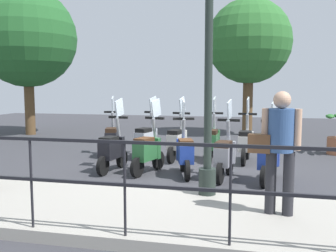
# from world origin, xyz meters

# --- Properties ---
(ground_plane) EXTENTS (28.00, 28.00, 0.00)m
(ground_plane) POSITION_xyz_m (0.00, 0.00, 0.00)
(ground_plane) COLOR #38383D
(promenade_walkway) EXTENTS (2.20, 20.00, 0.15)m
(promenade_walkway) POSITION_xyz_m (-3.15, 0.00, 0.07)
(promenade_walkway) COLOR #A39E93
(promenade_walkway) RESTS_ON ground_plane
(fence_railing) EXTENTS (0.04, 16.03, 1.07)m
(fence_railing) POSITION_xyz_m (-4.20, 0.00, 0.89)
(fence_railing) COLOR black
(fence_railing) RESTS_ON promenade_walkway
(lamp_post_near) EXTENTS (0.26, 0.90, 4.46)m
(lamp_post_near) POSITION_xyz_m (-2.40, -0.70, 2.13)
(lamp_post_near) COLOR #232D28
(lamp_post_near) RESTS_ON promenade_walkway
(pedestrian_with_bag) EXTENTS (0.36, 0.66, 1.59)m
(pedestrian_with_bag) POSITION_xyz_m (-3.09, -1.69, 1.08)
(pedestrian_with_bag) COLOR #28282D
(pedestrian_with_bag) RESTS_ON promenade_walkway
(tree_large) EXTENTS (3.57, 3.57, 5.32)m
(tree_large) POSITION_xyz_m (4.36, 6.67, 3.52)
(tree_large) COLOR brown
(tree_large) RESTS_ON ground_plane
(tree_distant) EXTENTS (3.03, 3.03, 4.90)m
(tree_distant) POSITION_xyz_m (5.94, -1.19, 3.37)
(tree_distant) COLOR brown
(tree_distant) RESTS_ON ground_plane
(scooter_near_0) EXTENTS (1.22, 0.51, 1.54)m
(scooter_near_0) POSITION_xyz_m (-0.89, -1.68, 0.48)
(scooter_near_0) COLOR black
(scooter_near_0) RESTS_ON ground_plane
(scooter_near_1) EXTENTS (1.23, 0.46, 1.54)m
(scooter_near_1) POSITION_xyz_m (-0.83, -0.86, 0.48)
(scooter_near_1) COLOR black
(scooter_near_1) RESTS_ON ground_plane
(scooter_near_2) EXTENTS (1.20, 0.54, 1.54)m
(scooter_near_2) POSITION_xyz_m (-0.71, -0.05, 0.48)
(scooter_near_2) COLOR black
(scooter_near_2) RESTS_ON ground_plane
(scooter_near_3) EXTENTS (1.20, 0.53, 1.54)m
(scooter_near_3) POSITION_xyz_m (-0.68, 0.73, 0.48)
(scooter_near_3) COLOR black
(scooter_near_3) RESTS_ON ground_plane
(scooter_near_4) EXTENTS (1.23, 0.45, 1.54)m
(scooter_near_4) POSITION_xyz_m (-0.68, 1.50, 0.48)
(scooter_near_4) COLOR black
(scooter_near_4) RESTS_ON ground_plane
(scooter_far_0) EXTENTS (1.23, 0.44, 1.54)m
(scooter_far_0) POSITION_xyz_m (0.90, -1.22, 0.48)
(scooter_far_0) COLOR black
(scooter_far_0) RESTS_ON ground_plane
(scooter_far_1) EXTENTS (1.23, 0.44, 1.54)m
(scooter_far_1) POSITION_xyz_m (1.00, -0.42, 0.48)
(scooter_far_1) COLOR black
(scooter_far_1) RESTS_ON ground_plane
(scooter_far_2) EXTENTS (1.23, 0.47, 1.54)m
(scooter_far_2) POSITION_xyz_m (0.80, 0.40, 0.48)
(scooter_far_2) COLOR black
(scooter_far_2) RESTS_ON ground_plane
(scooter_far_3) EXTENTS (1.21, 0.53, 1.54)m
(scooter_far_3) POSITION_xyz_m (0.99, 1.22, 0.48)
(scooter_far_3) COLOR black
(scooter_far_3) RESTS_ON ground_plane
(scooter_far_4) EXTENTS (1.21, 0.53, 1.54)m
(scooter_far_4) POSITION_xyz_m (0.84, 2.10, 0.48)
(scooter_far_4) COLOR black
(scooter_far_4) RESTS_ON ground_plane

